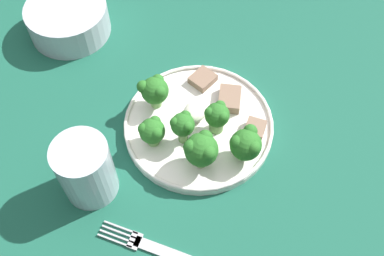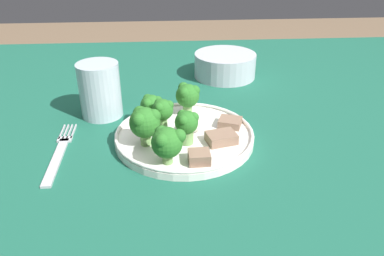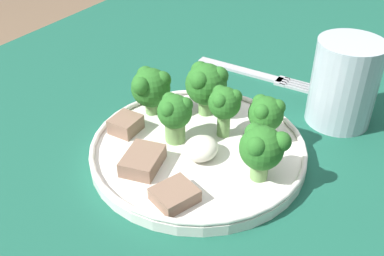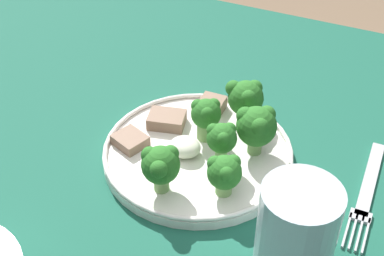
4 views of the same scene
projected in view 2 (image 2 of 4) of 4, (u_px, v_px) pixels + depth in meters
name	position (u px, v px, depth m)	size (l,w,h in m)	color
table	(177.00, 152.00, 0.76)	(1.39, 1.04, 0.73)	#195642
dinner_plate	(185.00, 136.00, 0.64)	(0.24, 0.24, 0.02)	white
fork	(60.00, 153.00, 0.60)	(0.02, 0.19, 0.00)	#B2B2B7
cream_bowl	(225.00, 66.00, 0.90)	(0.15, 0.15, 0.06)	#B7BCC6
drinking_glass	(100.00, 93.00, 0.70)	(0.08, 0.08, 0.10)	#B2C1CC
broccoli_floret_near_rim_left	(145.00, 122.00, 0.59)	(0.05, 0.05, 0.06)	#709E56
broccoli_floret_center_left	(151.00, 106.00, 0.66)	(0.04, 0.04, 0.05)	#709E56
broccoli_floret_back_left	(163.00, 110.00, 0.63)	(0.04, 0.04, 0.06)	#709E56
broccoli_floret_front_left	(187.00, 95.00, 0.69)	(0.04, 0.04, 0.06)	#709E56
broccoli_floret_center_back	(187.00, 124.00, 0.59)	(0.04, 0.04, 0.06)	#709E56
broccoli_floret_mid_cluster	(167.00, 142.00, 0.54)	(0.05, 0.05, 0.06)	#709E56
meat_slice_front_slice	(221.00, 138.00, 0.61)	(0.05, 0.05, 0.02)	#846651
meat_slice_middle_slice	(199.00, 157.00, 0.56)	(0.03, 0.03, 0.02)	#846651
meat_slice_rear_slice	(230.00, 122.00, 0.66)	(0.05, 0.05, 0.01)	#846651
sauce_dollop	(191.00, 125.00, 0.64)	(0.04, 0.04, 0.02)	silver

